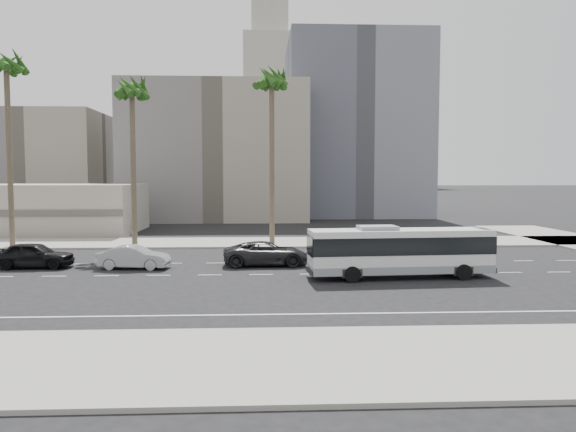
{
  "coord_description": "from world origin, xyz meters",
  "views": [
    {
      "loc": [
        -5.91,
        -32.19,
        5.75
      ],
      "look_at": [
        -4.23,
        4.0,
        3.19
      ],
      "focal_mm": 34.4,
      "sensor_mm": 36.0,
      "label": 1
    }
  ],
  "objects": [
    {
      "name": "palm_mid",
      "position": [
        -16.34,
        13.06,
        12.48
      ],
      "size": [
        4.48,
        4.48,
        13.86
      ],
      "rotation": [
        0.0,
        0.0,
        -0.05
      ],
      "color": "brown",
      "rests_on": "ground"
    },
    {
      "name": "midrise_beige_far",
      "position": [
        -38.0,
        50.0,
        7.5
      ],
      "size": [
        18.0,
        16.0,
        15.0
      ],
      "primitive_type": "cube",
      "color": "gray",
      "rests_on": "ground"
    },
    {
      "name": "palm_near",
      "position": [
        -5.1,
        14.39,
        13.54
      ],
      "size": [
        4.43,
        4.43,
        14.95
      ],
      "rotation": [
        0.0,
        0.0,
        -0.0
      ],
      "color": "brown",
      "rests_on": "ground"
    },
    {
      "name": "ground",
      "position": [
        0.0,
        0.0,
        0.0
      ],
      "size": [
        700.0,
        700.0,
        0.0
      ],
      "primitive_type": "plane",
      "color": "black",
      "rests_on": "ground"
    },
    {
      "name": "car_c",
      "position": [
        -20.38,
        3.11,
        0.83
      ],
      "size": [
        2.01,
        4.88,
        1.65
      ],
      "primitive_type": "imported",
      "rotation": [
        0.0,
        0.0,
        1.56
      ],
      "color": "black",
      "rests_on": "ground"
    },
    {
      "name": "car_b",
      "position": [
        -13.97,
        2.51,
        0.73
      ],
      "size": [
        1.98,
        4.54,
        1.45
      ],
      "primitive_type": "imported",
      "rotation": [
        0.0,
        0.0,
        1.47
      ],
      "color": "#9A9C9F",
      "rests_on": "ground"
    },
    {
      "name": "highrise_far",
      "position": [
        70.0,
        260.0,
        30.0
      ],
      "size": [
        22.0,
        22.0,
        60.0
      ],
      "primitive_type": "cube",
      "color": "slate",
      "rests_on": "ground"
    },
    {
      "name": "civic_tower",
      "position": [
        -2.0,
        250.0,
        38.83
      ],
      "size": [
        42.0,
        42.0,
        129.0
      ],
      "color": "beige",
      "rests_on": "ground"
    },
    {
      "name": "sidewalk_south",
      "position": [
        0.0,
        -15.5,
        0.07
      ],
      "size": [
        120.0,
        7.0,
        0.15
      ],
      "primitive_type": "cube",
      "color": "gray",
      "rests_on": "ground"
    },
    {
      "name": "highrise_right",
      "position": [
        45.0,
        230.0,
        35.0
      ],
      "size": [
        26.0,
        26.0,
        70.0
      ],
      "primitive_type": "cube",
      "color": "slate",
      "rests_on": "ground"
    },
    {
      "name": "city_bus",
      "position": [
        1.94,
        -1.31,
        1.57
      ],
      "size": [
        10.57,
        3.07,
        3.0
      ],
      "rotation": [
        0.0,
        0.0,
        0.07
      ],
      "color": "silver",
      "rests_on": "ground"
    },
    {
      "name": "sidewalk_north",
      "position": [
        0.0,
        15.5,
        0.07
      ],
      "size": [
        120.0,
        7.0,
        0.15
      ],
      "primitive_type": "cube",
      "color": "gray",
      "rests_on": "ground"
    },
    {
      "name": "midrise_beige_west",
      "position": [
        -12.0,
        45.0,
        9.0
      ],
      "size": [
        24.0,
        18.0,
        18.0
      ],
      "primitive_type": "cube",
      "color": "gray",
      "rests_on": "ground"
    },
    {
      "name": "car_a",
      "position": [
        -5.64,
        3.49,
        0.78
      ],
      "size": [
        2.83,
        5.74,
        1.56
      ],
      "primitive_type": "imported",
      "rotation": [
        0.0,
        0.0,
        1.61
      ],
      "color": "#232326",
      "rests_on": "ground"
    },
    {
      "name": "midrise_gray_center",
      "position": [
        8.0,
        52.0,
        13.0
      ],
      "size": [
        20.0,
        20.0,
        26.0
      ],
      "primitive_type": "cube",
      "color": "slate",
      "rests_on": "ground"
    },
    {
      "name": "palm_far",
      "position": [
        -26.28,
        13.42,
        14.44
      ],
      "size": [
        4.62,
        4.62,
        15.89
      ],
      "rotation": [
        0.0,
        0.0,
        -0.23
      ],
      "color": "brown",
      "rests_on": "ground"
    },
    {
      "name": "commercial_low",
      "position": [
        -30.0,
        25.99,
        2.5
      ],
      "size": [
        22.0,
        12.16,
        5.0
      ],
      "color": "#AEA495",
      "rests_on": "ground"
    }
  ]
}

